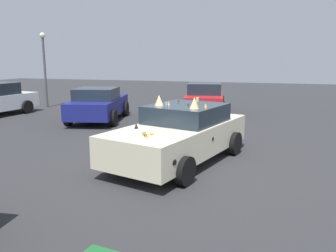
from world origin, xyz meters
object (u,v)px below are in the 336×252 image
object	(u,v)px
art_car_decorated	(181,134)
parked_sedan_near_right	(98,104)
lot_lamp_post	(44,62)
parked_sedan_near_left	(204,98)

from	to	relation	value
art_car_decorated	parked_sedan_near_right	distance (m)	6.59
parked_sedan_near_right	lot_lamp_post	distance (m)	5.64
lot_lamp_post	art_car_decorated	bearing A→B (deg)	-128.30
parked_sedan_near_right	parked_sedan_near_left	xyz separation A→B (m)	(3.57, -3.79, 0.00)
parked_sedan_near_right	lot_lamp_post	size ratio (longest dim) A/B	1.08
parked_sedan_near_left	lot_lamp_post	world-z (taller)	lot_lamp_post
parked_sedan_near_right	lot_lamp_post	world-z (taller)	lot_lamp_post
art_car_decorated	lot_lamp_post	size ratio (longest dim) A/B	1.21
art_car_decorated	lot_lamp_post	bearing A→B (deg)	-112.81
parked_sedan_near_right	parked_sedan_near_left	world-z (taller)	parked_sedan_near_left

